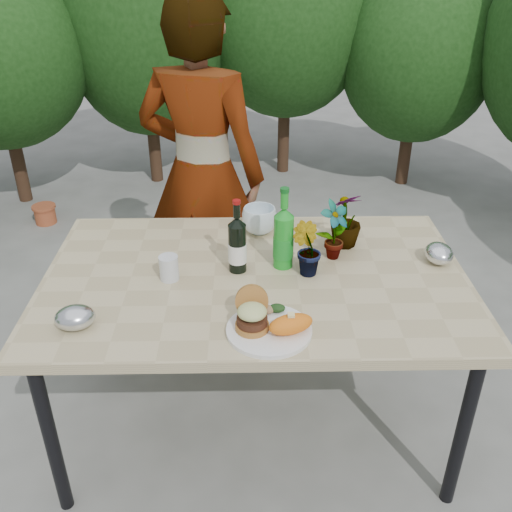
{
  "coord_description": "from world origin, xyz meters",
  "views": [
    {
      "loc": [
        -0.03,
        -1.83,
        1.89
      ],
      "look_at": [
        0.0,
        -0.08,
        0.88
      ],
      "focal_mm": 40.0,
      "sensor_mm": 36.0,
      "label": 1
    }
  ],
  "objects_px": {
    "dinner_plate": "(269,330)",
    "wine_bottle": "(237,245)",
    "patio_table": "(256,288)",
    "person": "(202,175)"
  },
  "relations": [
    {
      "from": "patio_table",
      "to": "person",
      "type": "distance_m",
      "value": 0.81
    },
    {
      "from": "patio_table",
      "to": "wine_bottle",
      "type": "relative_size",
      "value": 5.47
    },
    {
      "from": "dinner_plate",
      "to": "wine_bottle",
      "type": "xyz_separation_m",
      "value": [
        -0.1,
        0.39,
        0.1
      ]
    },
    {
      "from": "wine_bottle",
      "to": "patio_table",
      "type": "bearing_deg",
      "value": -21.07
    },
    {
      "from": "person",
      "to": "dinner_plate",
      "type": "bearing_deg",
      "value": 121.65
    },
    {
      "from": "patio_table",
      "to": "dinner_plate",
      "type": "xyz_separation_m",
      "value": [
        0.04,
        -0.35,
        0.06
      ]
    },
    {
      "from": "person",
      "to": "patio_table",
      "type": "bearing_deg",
      "value": 125.31
    },
    {
      "from": "patio_table",
      "to": "person",
      "type": "xyz_separation_m",
      "value": [
        -0.24,
        0.75,
        0.16
      ]
    },
    {
      "from": "patio_table",
      "to": "wine_bottle",
      "type": "distance_m",
      "value": 0.18
    },
    {
      "from": "patio_table",
      "to": "dinner_plate",
      "type": "relative_size",
      "value": 5.71
    }
  ]
}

